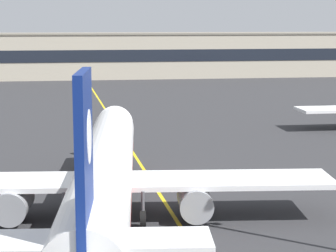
% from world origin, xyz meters
% --- Properties ---
extents(taxiway_centreline, '(7.05, 179.88, 0.01)m').
position_xyz_m(taxiway_centreline, '(0.00, 30.00, 0.00)').
color(taxiway_centreline, yellow).
rests_on(taxiway_centreline, ground).
extents(airliner_foreground, '(32.32, 41.52, 11.65)m').
position_xyz_m(airliner_foreground, '(-4.33, 15.08, 3.37)').
color(airliner_foreground, white).
rests_on(airliner_foreground, ground).
extents(safety_cone_by_nose_gear, '(0.44, 0.44, 0.55)m').
position_xyz_m(safety_cone_by_nose_gear, '(-2.58, 30.62, 0.26)').
color(safety_cone_by_nose_gear, orange).
rests_on(safety_cone_by_nose_gear, ground).
extents(terminal_building, '(146.79, 12.40, 10.81)m').
position_xyz_m(terminal_building, '(-0.31, 127.25, 5.41)').
color(terminal_building, '#B2A893').
rests_on(terminal_building, ground).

